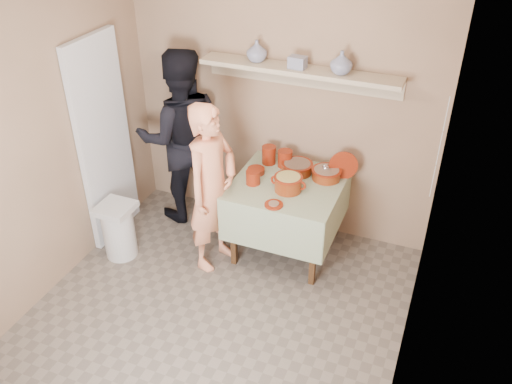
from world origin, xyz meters
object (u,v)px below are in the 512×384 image
at_px(person_cook, 212,188).
at_px(trash_bin, 119,230).
at_px(cazuela_rice, 288,182).
at_px(person_helper, 181,137).
at_px(serving_table, 288,194).

relative_size(person_cook, trash_bin, 2.85).
bearing_deg(person_cook, cazuela_rice, -53.28).
distance_m(person_cook, person_helper, 0.87).
height_order(person_cook, person_helper, person_helper).
distance_m(cazuela_rice, trash_bin, 1.68).
height_order(person_cook, trash_bin, person_cook).
xyz_separation_m(person_cook, person_helper, (-0.63, 0.60, 0.10)).
xyz_separation_m(person_cook, cazuela_rice, (0.61, 0.27, 0.05)).
bearing_deg(trash_bin, serving_table, 24.70).
relative_size(cazuela_rice, trash_bin, 0.59).
bearing_deg(cazuela_rice, trash_bin, -159.98).
bearing_deg(person_helper, serving_table, 136.09).
xyz_separation_m(person_helper, cazuela_rice, (1.24, -0.32, -0.05)).
relative_size(person_helper, cazuela_rice, 5.46).
height_order(person_helper, trash_bin, person_helper).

